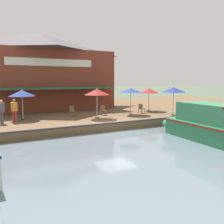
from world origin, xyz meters
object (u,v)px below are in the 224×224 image
(person_mid_patio, at_px, (1,109))
(motorboat_nearest_quay, at_px, (218,127))
(cafe_chair_mid_patio, at_px, (141,108))
(person_at_quay_edge, at_px, (14,108))
(cafe_chair_facing_river, at_px, (103,110))
(patio_umbrella_near_quay_edge, at_px, (131,90))
(cafe_chair_under_first_umbrella, at_px, (73,110))
(patio_umbrella_back_row, at_px, (149,91))
(patio_umbrella_mid_patio_right, at_px, (97,92))
(patio_umbrella_far_corner, at_px, (22,93))
(waterfront_restaurant, at_px, (40,70))
(patio_umbrella_by_entrance, at_px, (174,90))

(person_mid_patio, xyz_separation_m, motorboat_nearest_quay, (9.19, 10.90, -0.76))
(person_mid_patio, bearing_deg, cafe_chair_mid_patio, 90.13)
(person_mid_patio, bearing_deg, person_at_quay_edge, 105.64)
(cafe_chair_facing_river, xyz_separation_m, person_at_quay_edge, (0.29, -7.34, 0.57))
(person_mid_patio, height_order, motorboat_nearest_quay, person_mid_patio)
(patio_umbrella_near_quay_edge, bearing_deg, cafe_chair_mid_patio, 99.65)
(cafe_chair_under_first_umbrella, bearing_deg, patio_umbrella_back_row, 89.36)
(patio_umbrella_back_row, distance_m, person_at_quay_edge, 12.83)
(patio_umbrella_mid_patio_right, bearing_deg, patio_umbrella_far_corner, -110.66)
(motorboat_nearest_quay, bearing_deg, person_at_quay_edge, -133.28)
(patio_umbrella_back_row, xyz_separation_m, cafe_chair_under_first_umbrella, (-0.09, -7.98, -1.53))
(waterfront_restaurant, distance_m, motorboat_nearest_quay, 20.36)
(patio_umbrella_far_corner, bearing_deg, cafe_chair_mid_patio, 83.05)
(cafe_chair_facing_river, bearing_deg, patio_umbrella_far_corner, -96.50)
(cafe_chair_under_first_umbrella, height_order, person_at_quay_edge, person_at_quay_edge)
(person_mid_patio, bearing_deg, motorboat_nearest_quay, 49.88)
(cafe_chair_under_first_umbrella, relative_size, cafe_chair_facing_river, 1.00)
(patio_umbrella_mid_patio_right, height_order, person_at_quay_edge, patio_umbrella_mid_patio_right)
(patio_umbrella_mid_patio_right, distance_m, patio_umbrella_near_quay_edge, 3.63)
(patio_umbrella_by_entrance, relative_size, person_mid_patio, 1.47)
(patio_umbrella_far_corner, height_order, cafe_chair_mid_patio, patio_umbrella_far_corner)
(waterfront_restaurant, distance_m, patio_umbrella_by_entrance, 15.14)
(patio_umbrella_mid_patio_right, height_order, cafe_chair_facing_river, patio_umbrella_mid_patio_right)
(person_at_quay_edge, relative_size, motorboat_nearest_quay, 0.17)
(patio_umbrella_near_quay_edge, relative_size, cafe_chair_under_first_umbrella, 2.78)
(patio_umbrella_by_entrance, distance_m, patio_umbrella_near_quay_edge, 3.71)
(waterfront_restaurant, bearing_deg, cafe_chair_facing_river, 19.13)
(patio_umbrella_mid_patio_right, xyz_separation_m, patio_umbrella_far_corner, (-2.04, -5.41, -0.06))
(cafe_chair_mid_patio, relative_size, person_at_quay_edge, 0.51)
(person_at_quay_edge, height_order, person_mid_patio, person_mid_patio)
(patio_umbrella_far_corner, height_order, cafe_chair_under_first_umbrella, patio_umbrella_far_corner)
(patio_umbrella_far_corner, relative_size, motorboat_nearest_quay, 0.24)
(waterfront_restaurant, distance_m, patio_umbrella_near_quay_edge, 11.75)
(patio_umbrella_mid_patio_right, height_order, cafe_chair_under_first_umbrella, patio_umbrella_mid_patio_right)
(cafe_chair_under_first_umbrella, bearing_deg, waterfront_restaurant, -175.42)
(cafe_chair_facing_river, bearing_deg, patio_umbrella_near_quay_edge, 72.98)
(cafe_chair_facing_river, bearing_deg, waterfront_restaurant, -160.87)
(patio_umbrella_by_entrance, height_order, patio_umbrella_near_quay_edge, patio_umbrella_by_entrance)
(patio_umbrella_near_quay_edge, xyz_separation_m, person_at_quay_edge, (-0.45, -9.73, -1.09))
(patio_umbrella_back_row, bearing_deg, cafe_chair_under_first_umbrella, -90.64)
(cafe_chair_under_first_umbrella, relative_size, cafe_chair_mid_patio, 1.00)
(waterfront_restaurant, relative_size, cafe_chair_under_first_umbrella, 17.01)
(patio_umbrella_by_entrance, xyz_separation_m, person_mid_patio, (-2.36, -13.63, -1.16))
(patio_umbrella_back_row, relative_size, cafe_chair_under_first_umbrella, 2.68)
(patio_umbrella_by_entrance, height_order, cafe_chair_mid_patio, patio_umbrella_by_entrance)
(patio_umbrella_mid_patio_right, relative_size, person_mid_patio, 1.42)
(patio_umbrella_by_entrance, distance_m, patio_umbrella_mid_patio_right, 6.80)
(cafe_chair_under_first_umbrella, height_order, motorboat_nearest_quay, motorboat_nearest_quay)
(waterfront_restaurant, distance_m, patio_umbrella_back_row, 12.50)
(person_mid_patio, bearing_deg, patio_umbrella_back_row, 94.88)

